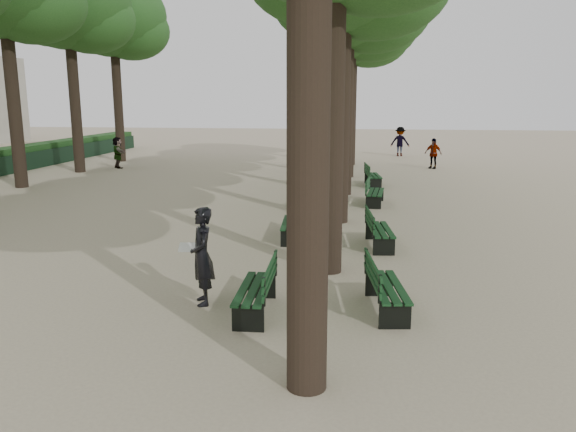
# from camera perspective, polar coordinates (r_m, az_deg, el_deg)

# --- Properties ---
(ground) EXTENTS (120.00, 120.00, 0.00)m
(ground) POSITION_cam_1_polar(r_m,az_deg,el_deg) (9.63, -5.98, -10.60)
(ground) COLOR tan
(ground) RESTS_ON ground
(tree_central_4) EXTENTS (6.00, 6.00, 9.95)m
(tree_central_4) POSITION_cam_1_polar(r_m,az_deg,el_deg) (26.95, 6.48, 20.32)
(tree_central_4) COLOR #33261C
(tree_central_4) RESTS_ON ground
(tree_central_5) EXTENTS (6.00, 6.00, 9.95)m
(tree_central_5) POSITION_cam_1_polar(r_m,az_deg,el_deg) (31.90, 6.67, 18.99)
(tree_central_5) COLOR #33261C
(tree_central_5) RESTS_ON ground
(tree_far_4) EXTENTS (6.00, 6.00, 10.45)m
(tree_far_4) POSITION_cam_1_polar(r_m,az_deg,el_deg) (30.49, -21.51, 19.55)
(tree_far_4) COLOR #33261C
(tree_far_4) RESTS_ON ground
(tree_far_5) EXTENTS (6.00, 6.00, 10.45)m
(tree_far_5) POSITION_cam_1_polar(r_m,az_deg,el_deg) (34.94, -17.37, 18.74)
(tree_far_5) COLOR #33261C
(tree_far_5) RESTS_ON ground
(bench_left_0) EXTENTS (0.63, 1.82, 0.92)m
(bench_left_0) POSITION_cam_1_polar(r_m,az_deg,el_deg) (9.84, -3.35, -8.36)
(bench_left_0) COLOR black
(bench_left_0) RESTS_ON ground
(bench_left_1) EXTENTS (0.69, 1.83, 0.92)m
(bench_left_1) POSITION_cam_1_polar(r_m,az_deg,el_deg) (14.84, 0.46, -1.36)
(bench_left_1) COLOR black
(bench_left_1) RESTS_ON ground
(bench_left_2) EXTENTS (0.74, 1.85, 0.92)m
(bench_left_2) POSITION_cam_1_polar(r_m,az_deg,el_deg) (19.20, 2.10, 1.68)
(bench_left_2) COLOR black
(bench_left_2) RESTS_ON ground
(bench_left_3) EXTENTS (0.61, 1.81, 0.92)m
(bench_left_3) POSITION_cam_1_polar(r_m,az_deg,el_deg) (24.69, 3.33, 3.96)
(bench_left_3) COLOR black
(bench_left_3) RESTS_ON ground
(bench_right_0) EXTENTS (0.81, 1.86, 0.92)m
(bench_right_0) POSITION_cam_1_polar(r_m,az_deg,el_deg) (10.07, 10.00, -8.04)
(bench_right_0) COLOR black
(bench_right_0) RESTS_ON ground
(bench_right_1) EXTENTS (0.76, 1.85, 0.92)m
(bench_right_1) POSITION_cam_1_polar(r_m,az_deg,el_deg) (14.27, 9.30, -2.06)
(bench_right_1) COLOR black
(bench_right_1) RESTS_ON ground
(bench_right_2) EXTENTS (0.72, 1.84, 0.92)m
(bench_right_2) POSITION_cam_1_polar(r_m,az_deg,el_deg) (19.90, 8.83, 1.91)
(bench_right_2) COLOR black
(bench_right_2) RESTS_ON ground
(bench_right_3) EXTENTS (0.78, 1.85, 0.92)m
(bench_right_3) POSITION_cam_1_polar(r_m,az_deg,el_deg) (24.19, 8.63, 3.68)
(bench_right_3) COLOR black
(bench_right_3) RESTS_ON ground
(man_with_map) EXTENTS (0.74, 0.80, 1.79)m
(man_with_map) POSITION_cam_1_polar(r_m,az_deg,el_deg) (10.21, -8.72, -4.05)
(man_with_map) COLOR black
(man_with_map) RESTS_ON ground
(pedestrian_c) EXTENTS (0.96, 0.78, 1.60)m
(pedestrian_c) POSITION_cam_1_polar(r_m,az_deg,el_deg) (30.77, 14.53, 6.17)
(pedestrian_c) COLOR #262628
(pedestrian_c) RESTS_ON ground
(pedestrian_d) EXTENTS (0.84, 0.72, 1.64)m
(pedestrian_d) POSITION_cam_1_polar(r_m,az_deg,el_deg) (38.74, 6.13, 7.61)
(pedestrian_d) COLOR #262628
(pedestrian_d) RESTS_ON ground
(pedestrian_e) EXTENTS (1.24, 1.39, 1.65)m
(pedestrian_e) POSITION_cam_1_polar(r_m,az_deg,el_deg) (31.35, -16.92, 6.18)
(pedestrian_e) COLOR #262628
(pedestrian_e) RESTS_ON ground
(pedestrian_b) EXTENTS (1.25, 0.60, 1.86)m
(pedestrian_b) POSITION_cam_1_polar(r_m,az_deg,el_deg) (37.03, 11.31, 7.43)
(pedestrian_b) COLOR #262628
(pedestrian_b) RESTS_ON ground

